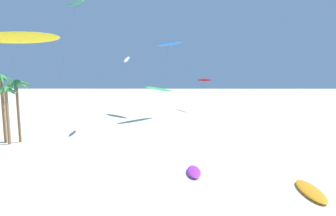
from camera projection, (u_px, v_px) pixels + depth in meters
palm_tree_1 at (2, 89)px, 38.07m from camera, size 3.24×3.13×9.51m
palm_tree_3 at (17, 91)px, 37.98m from camera, size 5.08×4.98×8.78m
palm_tree_4 at (6, 97)px, 36.99m from camera, size 4.04×3.74×7.94m
flying_kite_0 at (169, 44)px, 61.02m from camera, size 6.75×8.98×16.51m
flying_kite_1 at (21, 38)px, 27.20m from camera, size 6.90×7.00×14.03m
flying_kite_2 at (76, 3)px, 35.31m from camera, size 5.29×12.81×19.74m
flying_kite_3 at (204, 80)px, 69.34m from camera, size 4.17×11.98×8.25m
flying_kite_4 at (159, 89)px, 55.55m from camera, size 6.47×11.11×7.40m
flying_kite_5 at (127, 60)px, 43.90m from camera, size 2.69×4.91×12.36m
grounded_kite_0 at (311, 191)px, 22.67m from camera, size 1.91×4.77×0.33m
grounded_kite_1 at (194, 172)px, 26.95m from camera, size 1.32×3.46×0.38m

